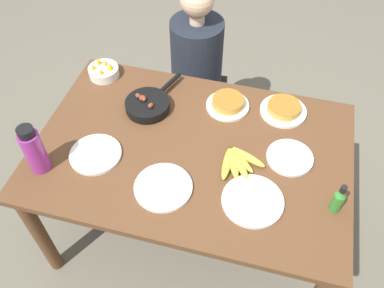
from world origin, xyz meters
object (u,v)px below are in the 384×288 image
at_px(empty_plate_mid_edge, 290,157).
at_px(hot_sauce_bottle, 338,200).
at_px(banana_bunch, 237,161).
at_px(frittata_plate_side, 228,103).
at_px(water_bottle, 34,150).
at_px(empty_plate_far_right, 163,187).
at_px(empty_plate_far_left, 96,154).
at_px(skillet, 148,105).
at_px(empty_plate_near_front, 253,201).
at_px(frittata_plate_center, 284,109).
at_px(person_figure, 196,83).
at_px(fruit_bowl_mango, 104,71).

bearing_deg(empty_plate_mid_edge, hot_sauce_bottle, -46.79).
bearing_deg(banana_bunch, frittata_plate_side, 107.96).
bearing_deg(water_bottle, hot_sauce_bottle, 5.12).
bearing_deg(frittata_plate_side, empty_plate_far_right, -106.56).
distance_m(empty_plate_far_left, empty_plate_far_right, 0.37).
bearing_deg(skillet, banana_bunch, -95.56).
relative_size(empty_plate_near_front, empty_plate_far_right, 1.04).
distance_m(frittata_plate_center, hot_sauce_bottle, 0.58).
bearing_deg(banana_bunch, empty_plate_mid_edge, 21.46).
xyz_separation_m(skillet, empty_plate_far_left, (-0.14, -0.35, -0.02)).
xyz_separation_m(empty_plate_far_right, hot_sauce_bottle, (0.72, 0.09, 0.06)).
height_order(frittata_plate_center, frittata_plate_side, frittata_plate_side).
bearing_deg(skillet, empty_plate_far_left, 178.41).
distance_m(banana_bunch, person_figure, 0.90).
bearing_deg(banana_bunch, empty_plate_far_right, -142.54).
relative_size(frittata_plate_side, empty_plate_mid_edge, 1.03).
height_order(empty_plate_near_front, fruit_bowl_mango, fruit_bowl_mango).
distance_m(banana_bunch, fruit_bowl_mango, 0.92).
bearing_deg(person_figure, skillet, -102.50).
bearing_deg(empty_plate_near_front, frittata_plate_center, 83.70).
bearing_deg(frittata_plate_center, hot_sauce_bottle, -62.21).
distance_m(frittata_plate_center, empty_plate_near_front, 0.57).
height_order(banana_bunch, person_figure, person_figure).
xyz_separation_m(frittata_plate_side, water_bottle, (-0.73, -0.59, 0.10)).
relative_size(empty_plate_far_left, fruit_bowl_mango, 1.46).
xyz_separation_m(skillet, person_figure, (0.12, 0.53, -0.28)).
distance_m(banana_bunch, frittata_plate_center, 0.42).
bearing_deg(person_figure, water_bottle, -114.65).
height_order(empty_plate_far_left, empty_plate_far_right, same).
bearing_deg(frittata_plate_side, water_bottle, -141.01).
distance_m(empty_plate_far_left, water_bottle, 0.27).
distance_m(empty_plate_far_left, hot_sauce_bottle, 1.08).
height_order(empty_plate_mid_edge, hot_sauce_bottle, hot_sauce_bottle).
distance_m(empty_plate_mid_edge, fruit_bowl_mango, 1.10).
bearing_deg(water_bottle, empty_plate_far_right, 3.03).
bearing_deg(person_figure, empty_plate_far_left, -106.05).
height_order(empty_plate_near_front, water_bottle, water_bottle).
relative_size(banana_bunch, person_figure, 0.18).
height_order(frittata_plate_side, empty_plate_near_front, frittata_plate_side).
relative_size(frittata_plate_center, fruit_bowl_mango, 1.42).
xyz_separation_m(frittata_plate_center, hot_sauce_bottle, (0.27, -0.51, 0.05)).
distance_m(skillet, frittata_plate_side, 0.40).
height_order(empty_plate_far_right, hot_sauce_bottle, hot_sauce_bottle).
xyz_separation_m(frittata_plate_center, empty_plate_far_right, (-0.45, -0.60, -0.01)).
bearing_deg(hot_sauce_bottle, empty_plate_mid_edge, 133.21).
height_order(empty_plate_near_front, hot_sauce_bottle, hot_sauce_bottle).
bearing_deg(person_figure, fruit_bowl_mango, -141.52).
xyz_separation_m(banana_bunch, person_figure, (-0.38, 0.77, -0.27)).
bearing_deg(fruit_bowl_mango, empty_plate_mid_edge, -17.30).
xyz_separation_m(frittata_plate_center, empty_plate_mid_edge, (0.06, -0.29, -0.01)).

